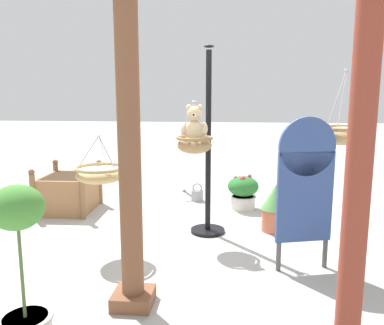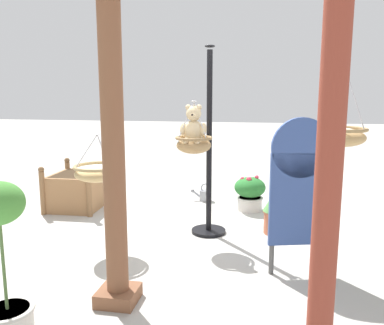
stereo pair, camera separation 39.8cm
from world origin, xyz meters
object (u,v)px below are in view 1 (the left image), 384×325
(teddy_bear, at_px, (194,127))
(potted_plant_bushy_green, at_px, (276,207))
(display_pole_central, at_px, (208,178))
(hanging_basket_right_low, at_px, (100,174))
(display_sign_board, at_px, (306,181))
(watering_can, at_px, (197,195))
(hanging_basket_with_teddy, at_px, (194,144))
(hanging_basket_left_high, at_px, (343,134))
(wooden_planter_box, at_px, (69,192))
(greenhouse_pillar_right, at_px, (129,155))
(potted_plant_fern_front, at_px, (243,191))
(potted_plant_tall_leafy, at_px, (21,262))
(greenhouse_pillar_left, at_px, (359,167))

(teddy_bear, xyz_separation_m, potted_plant_bushy_green, (-1.02, -0.40, -1.06))
(display_pole_central, bearing_deg, hanging_basket_right_low, 33.29)
(display_sign_board, bearing_deg, teddy_bear, -31.83)
(watering_can, bearing_deg, hanging_basket_with_teddy, 94.14)
(hanging_basket_left_high, distance_m, watering_can, 3.05)
(wooden_planter_box, bearing_deg, display_sign_board, 151.21)
(hanging_basket_with_teddy, relative_size, watering_can, 1.78)
(display_pole_central, xyz_separation_m, greenhouse_pillar_right, (0.52, 1.86, 0.57))
(display_pole_central, distance_m, greenhouse_pillar_right, 2.02)
(display_pole_central, bearing_deg, watering_can, -79.60)
(hanging_basket_left_high, height_order, watering_can, hanging_basket_left_high)
(potted_plant_fern_front, relative_size, watering_can, 1.56)
(hanging_basket_right_low, xyz_separation_m, potted_plant_bushy_green, (-2.02, -0.88, -0.58))
(greenhouse_pillar_right, height_order, potted_plant_fern_front, greenhouse_pillar_right)
(hanging_basket_right_low, height_order, potted_plant_tall_leafy, hanging_basket_right_low)
(teddy_bear, xyz_separation_m, greenhouse_pillar_left, (-1.20, 2.22, -0.05))
(hanging_basket_right_low, distance_m, watering_can, 2.55)
(greenhouse_pillar_right, bearing_deg, potted_plant_bushy_green, -124.93)
(hanging_basket_left_high, height_order, wooden_planter_box, hanging_basket_left_high)
(hanging_basket_with_teddy, bearing_deg, greenhouse_pillar_right, 77.06)
(potted_plant_tall_leafy, relative_size, watering_can, 3.34)
(teddy_bear, distance_m, hanging_basket_left_high, 1.64)
(display_pole_central, relative_size, wooden_planter_box, 2.49)
(hanging_basket_with_teddy, relative_size, potted_plant_fern_front, 1.14)
(greenhouse_pillar_left, xyz_separation_m, potted_plant_bushy_green, (0.18, -2.62, -1.01))
(potted_plant_bushy_green, relative_size, display_sign_board, 0.40)
(greenhouse_pillar_left, bearing_deg, potted_plant_bushy_green, -86.05)
(hanging_basket_left_high, bearing_deg, watering_can, -52.00)
(hanging_basket_with_teddy, relative_size, potted_plant_tall_leafy, 0.53)
(greenhouse_pillar_right, distance_m, watering_can, 3.58)
(potted_plant_fern_front, relative_size, potted_plant_tall_leafy, 0.47)
(potted_plant_bushy_green, bearing_deg, greenhouse_pillar_left, 93.95)
(wooden_planter_box, height_order, display_sign_board, display_sign_board)
(watering_can, bearing_deg, display_pole_central, 100.40)
(wooden_planter_box, bearing_deg, greenhouse_pillar_right, 122.30)
(hanging_basket_right_low, relative_size, display_sign_board, 0.36)
(greenhouse_pillar_right, distance_m, display_sign_board, 1.81)
(hanging_basket_with_teddy, xyz_separation_m, hanging_basket_left_high, (-1.59, 0.43, 0.17))
(potted_plant_tall_leafy, bearing_deg, display_pole_central, -115.32)
(watering_can, bearing_deg, display_sign_board, 117.38)
(display_pole_central, xyz_separation_m, potted_plant_bushy_green, (-0.87, -0.13, -0.39))
(teddy_bear, bearing_deg, watering_can, -85.91)
(display_pole_central, distance_m, display_sign_board, 1.45)
(potted_plant_tall_leafy, bearing_deg, teddy_bear, -114.86)
(display_pole_central, height_order, potted_plant_bushy_green, display_pole_central)
(greenhouse_pillar_left, relative_size, potted_plant_tall_leafy, 2.37)
(greenhouse_pillar_right, height_order, potted_plant_bushy_green, greenhouse_pillar_right)
(greenhouse_pillar_right, height_order, watering_can, greenhouse_pillar_right)
(hanging_basket_with_teddy, xyz_separation_m, wooden_planter_box, (2.03, -1.01, -0.89))
(display_pole_central, relative_size, watering_can, 6.70)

